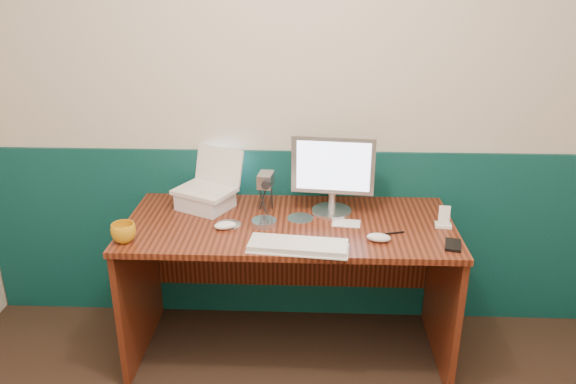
{
  "coord_description": "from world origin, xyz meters",
  "views": [
    {
      "loc": [
        0.08,
        -1.1,
        1.91
      ],
      "look_at": [
        -0.02,
        1.23,
        0.97
      ],
      "focal_mm": 35.0,
      "sensor_mm": 36.0,
      "label": 1
    }
  ],
  "objects_px": {
    "keyboard": "(298,246)",
    "camcorder": "(266,191)",
    "desk": "(289,289)",
    "monitor": "(333,175)",
    "mug": "(124,233)",
    "laptop": "(204,171)"
  },
  "relations": [
    {
      "from": "desk",
      "to": "laptop",
      "type": "distance_m",
      "value": 0.74
    },
    {
      "from": "keyboard",
      "to": "mug",
      "type": "bearing_deg",
      "value": -176.75
    },
    {
      "from": "laptop",
      "to": "desk",
      "type": "bearing_deg",
      "value": 7.28
    },
    {
      "from": "mug",
      "to": "keyboard",
      "type": "bearing_deg",
      "value": -2.97
    },
    {
      "from": "laptop",
      "to": "camcorder",
      "type": "height_order",
      "value": "laptop"
    },
    {
      "from": "desk",
      "to": "laptop",
      "type": "xyz_separation_m",
      "value": [
        -0.44,
        0.16,
        0.58
      ]
    },
    {
      "from": "mug",
      "to": "camcorder",
      "type": "height_order",
      "value": "camcorder"
    },
    {
      "from": "keyboard",
      "to": "mug",
      "type": "xyz_separation_m",
      "value": [
        -0.79,
        0.04,
        0.03
      ]
    },
    {
      "from": "desk",
      "to": "mug",
      "type": "height_order",
      "value": "mug"
    },
    {
      "from": "keyboard",
      "to": "camcorder",
      "type": "height_order",
      "value": "camcorder"
    },
    {
      "from": "monitor",
      "to": "keyboard",
      "type": "bearing_deg",
      "value": -105.59
    },
    {
      "from": "desk",
      "to": "laptop",
      "type": "height_order",
      "value": "laptop"
    },
    {
      "from": "desk",
      "to": "camcorder",
      "type": "relative_size",
      "value": 7.38
    },
    {
      "from": "monitor",
      "to": "desk",
      "type": "bearing_deg",
      "value": -143.14
    },
    {
      "from": "desk",
      "to": "laptop",
      "type": "bearing_deg",
      "value": 160.17
    },
    {
      "from": "keyboard",
      "to": "camcorder",
      "type": "distance_m",
      "value": 0.46
    },
    {
      "from": "keyboard",
      "to": "camcorder",
      "type": "bearing_deg",
      "value": 118.91
    },
    {
      "from": "desk",
      "to": "monitor",
      "type": "bearing_deg",
      "value": 30.64
    },
    {
      "from": "desk",
      "to": "camcorder",
      "type": "bearing_deg",
      "value": 131.73
    },
    {
      "from": "desk",
      "to": "camcorder",
      "type": "xyz_separation_m",
      "value": [
        -0.12,
        0.14,
        0.48
      ]
    },
    {
      "from": "desk",
      "to": "monitor",
      "type": "distance_m",
      "value": 0.63
    },
    {
      "from": "desk",
      "to": "monitor",
      "type": "xyz_separation_m",
      "value": [
        0.21,
        0.12,
        0.58
      ]
    }
  ]
}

